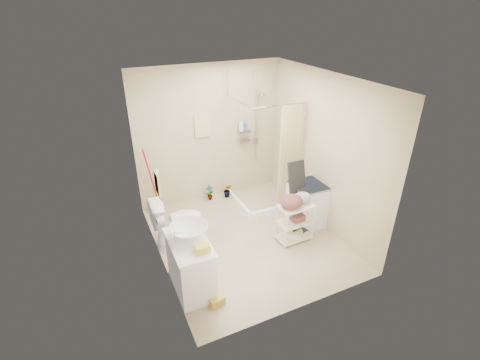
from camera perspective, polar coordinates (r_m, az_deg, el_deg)
The scene contains 23 objects.
floor at distance 5.87m, azimuth 1.07°, elevation -9.60°, with size 3.20×3.20×0.00m, color #C1AF91.
ceiling at distance 4.78m, azimuth 1.35°, elevation 16.12°, with size 2.80×3.20×0.04m, color silver.
wall_back at distance 6.56m, azimuth -4.99°, elevation 7.37°, with size 2.80×0.04×2.60m, color beige.
wall_front at distance 4.01m, azimuth 11.34°, elevation -7.06°, with size 2.80×0.04×2.60m, color beige.
wall_left at distance 4.81m, azimuth -13.97°, elevation -1.16°, with size 0.04×3.20×2.60m, color beige.
wall_right at distance 5.90m, azimuth 13.55°, elevation 4.34°, with size 0.04×3.20×2.60m, color beige.
vanity at distance 4.83m, azimuth -8.15°, elevation -13.60°, with size 0.49×0.88×0.77m, color white.
sink at distance 4.62m, azimuth -8.38°, elevation -8.34°, with size 0.51×0.51×0.18m, color silver.
counter_basket at distance 4.38m, azimuth -6.22°, elevation -11.08°, with size 0.18×0.14×0.10m, color yellow.
floor_basket at distance 4.79m, azimuth -3.93°, elevation -18.91°, with size 0.29×0.22×0.15m, color gold.
toilet at distance 5.66m, azimuth -10.27°, elevation -6.62°, with size 0.46×0.80×0.82m, color white.
mop at distance 6.43m, azimuth -14.69°, elevation -0.09°, with size 0.13×0.13×1.33m, color #B00B13, non-canonical shape.
potted_plant_a at distance 6.89m, azimuth -4.99°, elevation -2.11°, with size 0.16×0.11×0.31m, color brown.
potted_plant_b at distance 6.96m, azimuth -2.04°, elevation -1.72°, with size 0.17×0.13×0.30m, color brown.
hanging_towel at distance 6.43m, azimuth -6.27°, elevation 8.78°, with size 0.28×0.03×0.42m, color beige.
towel_ring at distance 4.56m, azimuth -13.42°, elevation -0.32°, with size 0.04×0.22×0.34m, color #F2E293, non-canonical shape.
tp_holder at distance 5.15m, azimuth -12.93°, elevation -6.50°, with size 0.08×0.12×0.14m, color silver, non-canonical shape.
shower at distance 6.51m, azimuth 3.86°, elevation 4.89°, with size 1.10×1.10×2.10m, color white, non-canonical shape.
shampoo_bottle_a at distance 6.64m, azimuth 0.19°, elevation 9.07°, with size 0.10×0.10×0.25m, color silver.
shampoo_bottle_b at distance 6.70m, azimuth 0.74°, elevation 8.84°, with size 0.07×0.08×0.16m, color #3F58B3.
washing_machine at distance 6.14m, azimuth 10.87°, elevation -3.98°, with size 0.53×0.55×0.78m, color silver.
laundry_rack at distance 5.72m, azimuth 9.00°, elevation -6.35°, with size 0.57×0.33×0.78m, color white, non-canonical shape.
ironing_board at distance 5.81m, azimuth 9.54°, elevation -2.93°, with size 0.36×0.11×1.28m, color black, non-canonical shape.
Camera 1 is at (-2.08, -4.21, 3.53)m, focal length 26.00 mm.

